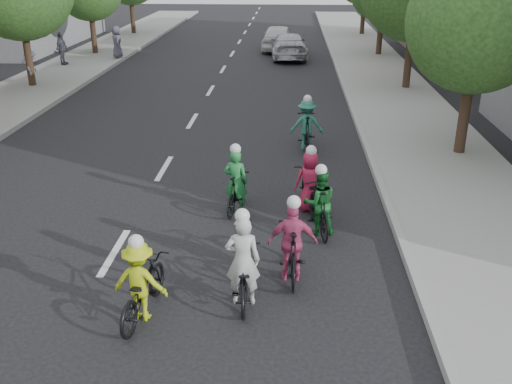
# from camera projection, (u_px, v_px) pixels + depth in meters

# --- Properties ---
(ground) EXTENTS (120.00, 120.00, 0.00)m
(ground) POSITION_uv_depth(u_px,v_px,m) (114.00, 252.00, 11.92)
(ground) COLOR black
(ground) RESTS_ON ground
(curb_left) EXTENTS (0.18, 80.00, 0.18)m
(curb_left) POSITION_uv_depth(u_px,v_px,m) (33.00, 116.00, 21.41)
(curb_left) COLOR #999993
(curb_left) RESTS_ON ground
(sidewalk_right) EXTENTS (4.00, 80.00, 0.15)m
(sidewalk_right) POSITION_uv_depth(u_px,v_px,m) (411.00, 123.00, 20.64)
(sidewalk_right) COLOR gray
(sidewalk_right) RESTS_ON ground
(curb_right) EXTENTS (0.18, 80.00, 0.18)m
(curb_right) POSITION_uv_depth(u_px,v_px,m) (357.00, 121.00, 20.74)
(curb_right) COLOR #999993
(curb_right) RESTS_ON ground
(tree_r_0) EXTENTS (4.00, 4.00, 5.97)m
(tree_r_0) POSITION_uv_depth(u_px,v_px,m) (478.00, 23.00, 15.95)
(tree_r_0) COLOR black
(tree_r_0) RESTS_ON ground
(cyclist_0) EXTENTS (0.92, 1.86, 1.65)m
(cyclist_0) POSITION_uv_depth(u_px,v_px,m) (310.00, 187.00, 13.71)
(cyclist_0) COLOR black
(cyclist_0) RESTS_ON ground
(cyclist_1) EXTENTS (0.73, 1.65, 1.73)m
(cyclist_1) POSITION_uv_depth(u_px,v_px,m) (236.00, 188.00, 13.59)
(cyclist_1) COLOR black
(cyclist_1) RESTS_ON ground
(cyclist_2) EXTENTS (1.00, 1.96, 1.59)m
(cyclist_2) POSITION_uv_depth(u_px,v_px,m) (141.00, 286.00, 9.63)
(cyclist_2) COLOR black
(cyclist_2) RESTS_ON ground
(cyclist_3) EXTENTS (0.82, 1.88, 1.63)m
(cyclist_3) POSITION_uv_depth(u_px,v_px,m) (319.00, 206.00, 12.56)
(cyclist_3) COLOR black
(cyclist_3) RESTS_ON ground
(cyclist_4) EXTENTS (0.94, 1.82, 1.74)m
(cyclist_4) POSITION_uv_depth(u_px,v_px,m) (293.00, 247.00, 10.77)
(cyclist_4) COLOR black
(cyclist_4) RESTS_ON ground
(cyclist_5) EXTENTS (0.70, 1.77, 1.84)m
(cyclist_5) POSITION_uv_depth(u_px,v_px,m) (243.00, 271.00, 10.08)
(cyclist_5) COLOR black
(cyclist_5) RESTS_ON ground
(cyclist_6) EXTENTS (1.07, 1.91, 1.76)m
(cyclist_6) POSITION_uv_depth(u_px,v_px,m) (306.00, 128.00, 17.87)
(cyclist_6) COLOR black
(cyclist_6) RESTS_ON ground
(follow_car_lead) EXTENTS (2.35, 5.04, 1.43)m
(follow_car_lead) POSITION_uv_depth(u_px,v_px,m) (288.00, 46.00, 33.18)
(follow_car_lead) COLOR #B3B3B8
(follow_car_lead) RESTS_ON ground
(follow_car_trail) EXTENTS (2.06, 4.72, 1.58)m
(follow_car_trail) POSITION_uv_depth(u_px,v_px,m) (278.00, 37.00, 35.83)
(follow_car_trail) COLOR silver
(follow_car_trail) RESTS_ON ground
(spectator_0) EXTENTS (0.74, 1.08, 1.54)m
(spectator_0) POSITION_uv_depth(u_px,v_px,m) (32.00, 67.00, 25.95)
(spectator_0) COLOR #494A55
(spectator_0) RESTS_ON sidewalk_left
(spectator_1) EXTENTS (0.53, 1.05, 1.72)m
(spectator_1) POSITION_uv_depth(u_px,v_px,m) (62.00, 48.00, 30.41)
(spectator_1) COLOR #494955
(spectator_1) RESTS_ON sidewalk_left
(spectator_2) EXTENTS (0.85, 1.02, 1.78)m
(spectator_2) POSITION_uv_depth(u_px,v_px,m) (117.00, 42.00, 32.32)
(spectator_2) COLOR #494855
(spectator_2) RESTS_ON sidewalk_left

